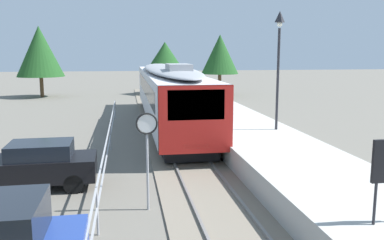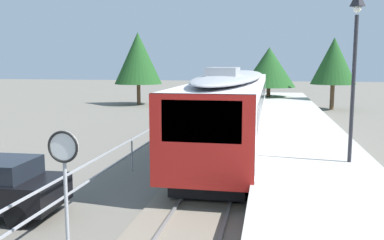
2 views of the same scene
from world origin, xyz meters
TOP-DOWN VIEW (x-y plane):
  - ground_plane at (-3.00, 22.00)m, footprint 160.00×160.00m
  - track_rails at (0.00, 22.00)m, footprint 3.20×60.00m
  - commuter_train at (0.00, 27.09)m, footprint 2.82×20.41m
  - station_platform at (3.25, 22.00)m, footprint 3.90×60.00m
  - platform_lamp_mid_platform at (4.30, 20.13)m, footprint 0.34×0.34m
  - speed_limit_sign at (-1.99, 13.44)m, footprint 0.61×0.10m
  - carpark_fence at (-3.30, 12.00)m, footprint 0.06×36.06m
  - parked_hatchback_black at (-5.54, 15.96)m, footprint 4.05×1.88m
  - tree_behind_carpark at (7.09, 44.06)m, footprint 3.84×3.84m
  - tree_behind_station_far at (-10.88, 45.10)m, footprint 4.59×4.59m
  - tree_distant_left at (1.61, 46.13)m, footprint 4.95×4.95m

SIDE VIEW (x-z plane):
  - ground_plane at x=-3.00m, z-range 0.00..0.00m
  - track_rails at x=0.00m, z-range -0.04..0.10m
  - station_platform at x=3.25m, z-range 0.00..0.90m
  - parked_hatchback_black at x=-5.54m, z-range 0.03..1.56m
  - carpark_fence at x=-3.30m, z-range 0.28..1.53m
  - speed_limit_sign at x=-1.99m, z-range 0.72..3.53m
  - commuter_train at x=0.00m, z-range 0.28..4.02m
  - tree_distant_left at x=1.61m, z-range 0.90..6.43m
  - tree_behind_carpark at x=7.09m, z-range 1.10..7.35m
  - tree_behind_station_far at x=-10.88m, z-range 1.01..8.01m
  - platform_lamp_mid_platform at x=4.30m, z-range 1.95..7.30m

